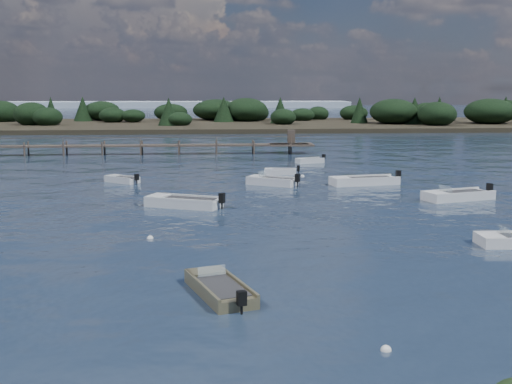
{
  "coord_description": "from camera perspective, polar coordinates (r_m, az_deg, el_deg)",
  "views": [
    {
      "loc": [
        -5.77,
        -25.59,
        7.42
      ],
      "look_at": [
        -2.72,
        14.0,
        1.0
      ],
      "focal_mm": 45.0,
      "sensor_mm": 36.0,
      "label": 1
    }
  ],
  "objects": [
    {
      "name": "buoy_a",
      "position": [
        19.28,
        11.48,
        -13.64
      ],
      "size": [
        0.32,
        0.32,
        0.32
      ],
      "primitive_type": "sphere",
      "color": "silver",
      "rests_on": "ground"
    },
    {
      "name": "jetty",
      "position": [
        75.57,
        -16.63,
        3.92
      ],
      "size": [
        64.5,
        3.2,
        3.4
      ],
      "color": "#463B33",
      "rests_on": "ground"
    },
    {
      "name": "buoy_c",
      "position": [
        32.58,
        -9.39,
        -4.11
      ],
      "size": [
        0.32,
        0.32,
        0.32
      ],
      "primitive_type": "sphere",
      "color": "silver",
      "rests_on": "ground"
    },
    {
      "name": "dinghy_extra_a",
      "position": [
        49.89,
        1.42,
        0.83
      ],
      "size": [
        4.1,
        3.29,
        1.33
      ],
      "color": "silver",
      "rests_on": "ground"
    },
    {
      "name": "dinghy_mid_grey",
      "position": [
        40.94,
        -6.45,
        -1.06
      ],
      "size": [
        5.15,
        3.54,
        1.3
      ],
      "color": "silver",
      "rests_on": "ground"
    },
    {
      "name": "buoy_b",
      "position": [
        35.18,
        20.56,
        -3.59
      ],
      "size": [
        0.32,
        0.32,
        0.32
      ],
      "primitive_type": "sphere",
      "color": "silver",
      "rests_on": "ground"
    },
    {
      "name": "ground",
      "position": [
        86.11,
        -0.55,
        4.24
      ],
      "size": [
        400.0,
        400.0,
        0.0
      ],
      "primitive_type": "plane",
      "color": "#162234",
      "rests_on": "ground"
    },
    {
      "name": "buoy_e",
      "position": [
        54.87,
        4.16,
        1.39
      ],
      "size": [
        0.32,
        0.32,
        0.32
      ],
      "primitive_type": "sphere",
      "color": "silver",
      "rests_on": "ground"
    },
    {
      "name": "dinghy_mid_white_b",
      "position": [
        45.4,
        17.5,
        -0.44
      ],
      "size": [
        5.28,
        3.13,
        1.29
      ],
      "color": "silver",
      "rests_on": "ground"
    },
    {
      "name": "far_headland",
      "position": [
        129.42,
        9.41,
        6.65
      ],
      "size": [
        190.0,
        40.0,
        5.8
      ],
      "color": "black",
      "rests_on": "ground"
    },
    {
      "name": "dinghy_near_olive",
      "position": [
        23.65,
        -3.26,
        -8.76
      ],
      "size": [
        2.67,
        4.44,
        1.07
      ],
      "color": "brown",
      "rests_on": "ground"
    },
    {
      "name": "dinghy_extra_b",
      "position": [
        50.78,
        9.59,
        0.85
      ],
      "size": [
        5.82,
        2.69,
        1.3
      ],
      "color": "silver",
      "rests_on": "ground"
    },
    {
      "name": "tender_far_grey",
      "position": [
        52.26,
        -11.81,
        0.99
      ],
      "size": [
        2.99,
        2.74,
        1.04
      ],
      "color": "silver",
      "rests_on": "ground"
    },
    {
      "name": "tender_far_grey_b",
      "position": [
        64.74,
        4.81,
        2.71
      ],
      "size": [
        3.17,
        1.96,
        1.07
      ],
      "color": "silver",
      "rests_on": "ground"
    },
    {
      "name": "tender_far_white",
      "position": [
        56.01,
        2.19,
        1.72
      ],
      "size": [
        3.12,
        1.52,
        1.05
      ],
      "color": "silver",
      "rests_on": "ground"
    },
    {
      "name": "buoy_extra_a",
      "position": [
        49.3,
        2.51,
        0.52
      ],
      "size": [
        0.32,
        0.32,
        0.32
      ],
      "primitive_type": "sphere",
      "color": "silver",
      "rests_on": "ground"
    }
  ]
}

